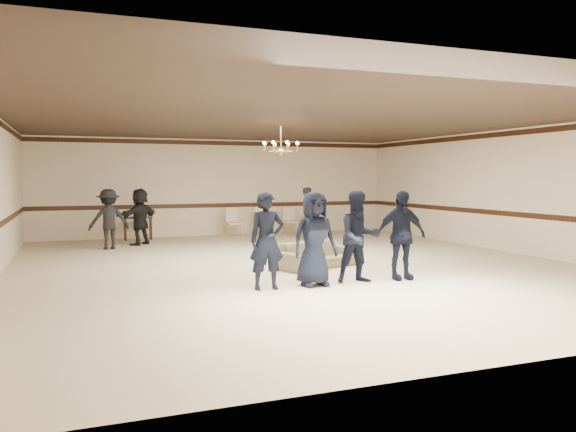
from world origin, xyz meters
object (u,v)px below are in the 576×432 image
Objects in this scene: banquet_chair_mid at (262,222)px; boy_b at (314,239)px; banquet_chair_right at (291,221)px; boy_c at (359,237)px; banquet_chair_left at (233,223)px; settee at (316,255)px; adult_mid at (140,217)px; console_table at (138,228)px; boy_d at (401,235)px; adult_left at (109,219)px; boy_a at (267,241)px; chandelier at (281,138)px; adult_right at (309,213)px.

boy_b is at bearing -99.78° from banquet_chair_mid.
boy_c is at bearing -102.88° from banquet_chair_right.
banquet_chair_left is 1.00m from banquet_chair_mid.
adult_mid is at bearing 100.89° from settee.
boy_c is 8.76m from banquet_chair_right.
boy_c is 9.27m from console_table.
boy_d is at bearing -86.67° from banquet_chair_left.
boy_b is 7.42m from adult_left.
adult_left is (-4.04, 6.72, -0.04)m from boy_c.
boy_a is 0.90m from boy_b.
adult_left is (-2.24, 6.72, -0.04)m from boy_a.
boy_b is at bearing -108.48° from banquet_chair_right.
banquet_chair_right is (5.08, 1.12, -0.36)m from adult_mid.
chandelier is 1.03× the size of banquet_chair_mid.
chandelier reaches higher than boy_b.
boy_d reaches higher than banquet_chair_mid.
adult_left is at bearing 111.25° from settee.
boy_a reaches higher than banquet_chair_right.
adult_right is (5.10, -0.40, 0.00)m from adult_mid.
boy_c is at bearing -93.90° from banquet_chair_mid.
banquet_chair_right is 5.00m from console_table.
boy_a is 1.00× the size of boy_b.
adult_mid is (-2.81, 4.12, -2.06)m from chandelier.
boy_b is at bearing 65.78° from adult_mid.
boy_c is 1.87× the size of banquet_chair_right.
boy_a is at bearing -113.74° from banquet_chair_right.
settee is 2.06× the size of banquet_chair_mid.
boy_a reaches higher than adult_mid.
chandelier is at bearing 83.30° from adult_mid.
adult_mid reaches higher than banquet_chair_right.
boy_b reaches higher than adult_mid.
adult_right reaches higher than settee.
boy_c is 1.04× the size of adult_left.
banquet_chair_right is (1.96, 6.63, 0.18)m from settee.
boy_d is 1.04× the size of adult_left.
banquet_chair_right reaches higher than console_table.
console_table is at bearing 116.73° from chandelier.
banquet_chair_mid is 1.00× the size of banquet_chair_right.
adult_mid is 1.89× the size of console_table.
banquet_chair_mid is (0.94, 8.54, -0.40)m from boy_c.
boy_d is at bearing -69.60° from chandelier.
chandelier reaches higher than banquet_chair_mid.
boy_a is 8.97m from banquet_chair_mid.
chandelier is at bearing -60.83° from console_table.
banquet_chair_right is at bearing 50.52° from adult_right.
banquet_chair_left is 1.06× the size of console_table.
settee is 6.29m from adult_left.
adult_mid reaches higher than settee.
adult_mid and adult_right have the same top height.
adult_right reaches higher than console_table.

